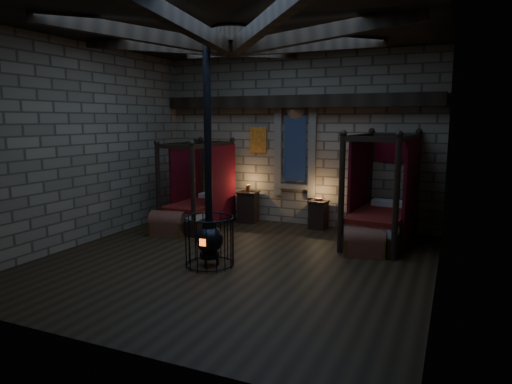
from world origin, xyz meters
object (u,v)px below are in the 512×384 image
at_px(trunk_right, 364,243).
at_px(stove, 209,235).
at_px(bed_left, 200,206).
at_px(trunk_left, 168,224).
at_px(bed_right, 381,216).

relative_size(trunk_right, stove, 0.21).
height_order(bed_left, trunk_right, bed_left).
height_order(trunk_left, trunk_right, trunk_left).
xyz_separation_m(bed_left, trunk_right, (4.21, -0.88, -0.26)).
bearing_deg(bed_right, stove, -127.00).
bearing_deg(trunk_left, stove, -48.25).
distance_m(bed_right, trunk_left, 4.73).
bearing_deg(stove, bed_right, 46.84).
xyz_separation_m(bed_right, trunk_left, (-4.53, -1.33, -0.31)).
distance_m(bed_right, stove, 3.86).
bearing_deg(bed_left, bed_right, 4.06).
height_order(trunk_left, stove, stove).
bearing_deg(bed_right, trunk_right, -92.22).
height_order(bed_right, trunk_right, bed_right).
distance_m(bed_left, trunk_right, 4.31).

